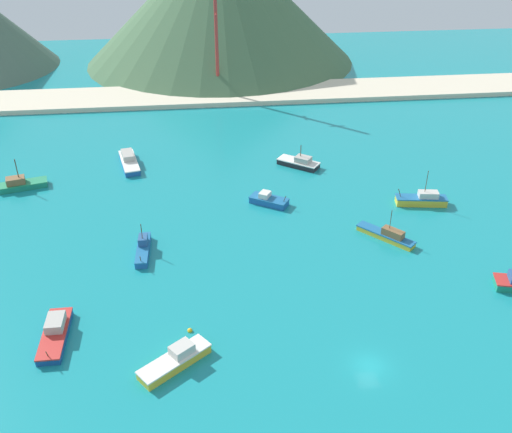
# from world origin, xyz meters

# --- Properties ---
(ground) EXTENTS (260.00, 280.00, 0.50)m
(ground) POSITION_xyz_m (0.00, 30.00, -0.25)
(ground) COLOR teal
(fishing_boat_1) EXTENTS (7.34, 6.08, 2.41)m
(fishing_boat_1) POSITION_xyz_m (-6.92, 40.92, 0.75)
(fishing_boat_1) COLOR #1E5BA8
(fishing_boat_1) RESTS_ON ground
(fishing_boat_2) EXTENTS (9.34, 3.84, 6.74)m
(fishing_boat_2) POSITION_xyz_m (20.58, 37.61, 0.98)
(fishing_boat_2) COLOR gold
(fishing_boat_2) RESTS_ON ground
(fishing_boat_3) EXTENTS (5.29, 11.33, 2.37)m
(fishing_boat_3) POSITION_xyz_m (-33.26, 60.19, 0.89)
(fishing_boat_3) COLOR #1E5BA8
(fishing_boat_3) RESTS_ON ground
(fishing_boat_4) EXTENTS (9.33, 5.11, 6.06)m
(fishing_boat_4) POSITION_xyz_m (-52.76, 52.12, 0.87)
(fishing_boat_4) COLOR #198466
(fishing_boat_4) RESTS_ON ground
(fishing_boat_6) EXTENTS (9.14, 7.84, 2.47)m
(fishing_boat_6) POSITION_xyz_m (-23.21, 2.82, 0.85)
(fishing_boat_6) COLOR gold
(fishing_boat_6) RESTS_ON ground
(fishing_boat_7) EXTENTS (2.06, 8.87, 4.93)m
(fishing_boat_7) POSITION_xyz_m (-28.53, 27.64, 0.77)
(fishing_boat_7) COLOR #1E5BA8
(fishing_boat_7) RESTS_ON ground
(fishing_boat_8) EXTENTS (8.73, 7.65, 4.72)m
(fishing_boat_8) POSITION_xyz_m (1.37, 55.75, 0.82)
(fishing_boat_8) COLOR #232328
(fishing_boat_8) RESTS_ON ground
(fishing_boat_9) EXTENTS (8.23, 8.83, 5.52)m
(fishing_boat_9) POSITION_xyz_m (10.76, 27.08, 0.77)
(fishing_boat_9) COLOR gold
(fishing_boat_9) RESTS_ON ground
(fishing_boat_10) EXTENTS (3.00, 9.71, 2.29)m
(fishing_boat_10) POSITION_xyz_m (-38.57, 9.34, 0.80)
(fishing_boat_10) COLOR #14478C
(fishing_boat_10) RESTS_ON ground
(buoy_0) EXTENTS (0.65, 0.65, 0.65)m
(buoy_0) POSITION_xyz_m (-21.51, 8.57, 0.11)
(buoy_0) COLOR gold
(buoy_0) RESTS_ON ground
(beach_strip) EXTENTS (247.00, 16.52, 1.20)m
(beach_strip) POSITION_xyz_m (0.00, 100.76, 0.60)
(beach_strip) COLOR beige
(beach_strip) RESTS_ON ground
(radio_tower) EXTENTS (3.44, 2.75, 34.36)m
(radio_tower) POSITION_xyz_m (-12.65, 101.53, 17.52)
(radio_tower) COLOR #B7332D
(radio_tower) RESTS_ON ground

